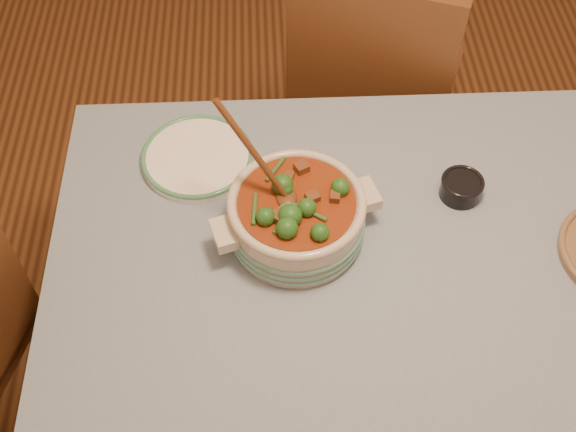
% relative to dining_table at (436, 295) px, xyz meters
% --- Properties ---
extents(floor, '(4.50, 4.50, 0.00)m').
position_rel_dining_table_xyz_m(floor, '(0.00, 0.00, -0.66)').
color(floor, '#412112').
rests_on(floor, ground).
extents(dining_table, '(1.68, 1.08, 0.76)m').
position_rel_dining_table_xyz_m(dining_table, '(0.00, 0.00, 0.00)').
color(dining_table, brown).
rests_on(dining_table, floor).
extents(stew_casserole, '(0.37, 0.35, 0.34)m').
position_rel_dining_table_xyz_m(stew_casserole, '(-0.30, 0.12, 0.16)').
color(stew_casserole, beige).
rests_on(stew_casserole, dining_table).
extents(white_plate, '(0.29, 0.29, 0.02)m').
position_rel_dining_table_xyz_m(white_plate, '(-0.53, 0.34, 0.10)').
color(white_plate, white).
rests_on(white_plate, dining_table).
extents(condiment_bowl, '(0.12, 0.12, 0.05)m').
position_rel_dining_table_xyz_m(condiment_bowl, '(0.07, 0.21, 0.12)').
color(condiment_bowl, black).
rests_on(condiment_bowl, dining_table).
extents(chair_far, '(0.59, 0.59, 0.98)m').
position_rel_dining_table_xyz_m(chair_far, '(-0.04, 0.80, -0.11)').
color(chair_far, brown).
rests_on(chair_far, floor).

